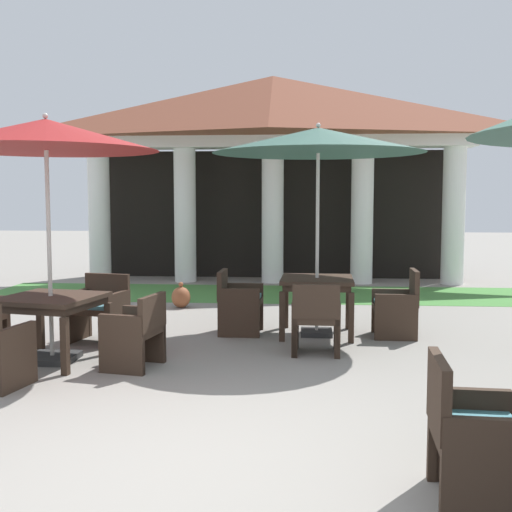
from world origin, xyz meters
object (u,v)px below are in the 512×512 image
patio_chair_mid_right_east (136,332)px  terracotta_urn (181,297)px  patio_umbrella_near_foreground (318,142)px  patio_chair_near_foreground_east (397,307)px  patio_table_near_foreground (317,285)px  patio_chair_near_foreground_south (316,320)px  patio_chair_mid_left_west (471,437)px  patio_chair_mid_right_north (99,310)px  patio_umbrella_mid_right (46,137)px  patio_chair_near_foreground_west (239,303)px  patio_table_mid_right (51,305)px

patio_chair_mid_right_east → terracotta_urn: size_ratio=1.85×
patio_umbrella_near_foreground → patio_chair_near_foreground_east: (1.04, -0.03, -2.13)m
patio_table_near_foreground → patio_umbrella_near_foreground: 1.86m
patio_chair_near_foreground_south → patio_chair_mid_left_west: size_ratio=0.97×
patio_umbrella_near_foreground → patio_chair_near_foreground_south: (-0.03, -1.03, -2.12)m
patio_chair_mid_right_north → terracotta_urn: 2.57m
patio_umbrella_near_foreground → patio_chair_mid_right_east: patio_umbrella_near_foreground is taller
patio_umbrella_near_foreground → patio_chair_mid_right_north: patio_umbrella_near_foreground is taller
patio_umbrella_mid_right → patio_chair_mid_right_east: (1.00, -0.20, -2.06)m
patio_table_near_foreground → patio_umbrella_mid_right: patio_umbrella_mid_right is taller
patio_umbrella_near_foreground → patio_chair_near_foreground_west: (-1.03, 0.03, -2.11)m
patio_table_near_foreground → patio_table_mid_right: 3.34m
patio_table_near_foreground → patio_umbrella_near_foreground: size_ratio=0.35×
patio_chair_near_foreground_west → patio_chair_mid_right_north: patio_chair_near_foreground_west is taller
patio_chair_near_foreground_west → patio_chair_mid_left_west: patio_chair_mid_left_west is taller
patio_chair_mid_left_west → patio_table_mid_right: 4.81m
patio_table_near_foreground → patio_chair_mid_right_east: size_ratio=1.21×
patio_table_near_foreground → patio_umbrella_near_foreground: (0.00, -0.00, 1.86)m
patio_chair_near_foreground_east → patio_chair_near_foreground_south: 1.47m
patio_chair_near_foreground_west → patio_chair_mid_left_west: size_ratio=0.97×
patio_chair_mid_left_west → patio_chair_near_foreground_west: bearing=-154.5°
patio_chair_near_foreground_south → patio_table_mid_right: bearing=-167.9°
patio_umbrella_near_foreground → patio_chair_mid_left_west: (0.82, -4.57, -2.12)m
patio_umbrella_mid_right → patio_umbrella_near_foreground: bearing=28.3°
terracotta_urn → patio_chair_near_foreground_west: bearing=-58.8°
patio_chair_mid_left_west → patio_umbrella_mid_right: (-3.76, 2.99, 2.05)m
patio_chair_near_foreground_east → patio_umbrella_mid_right: bearing=112.8°
patio_chair_near_foreground_east → terracotta_urn: size_ratio=2.06×
patio_umbrella_near_foreground → patio_table_mid_right: (-2.94, -1.58, -1.89)m
patio_table_near_foreground → patio_chair_mid_right_north: (-2.74, -0.58, -0.25)m
patio_chair_mid_right_north → patio_chair_near_foreground_south: bearing=-178.3°
patio_chair_mid_left_west → patio_table_mid_right: size_ratio=0.75×
patio_chair_mid_left_west → patio_chair_mid_right_north: (-3.56, 3.99, 0.00)m
patio_umbrella_near_foreground → patio_chair_near_foreground_west: 2.35m
patio_chair_near_foreground_west → patio_table_mid_right: patio_chair_near_foreground_west is taller
patio_table_mid_right → patio_chair_mid_right_north: size_ratio=1.39×
patio_chair_near_foreground_south → patio_table_mid_right: patio_chair_near_foreground_south is taller
patio_table_mid_right → patio_chair_mid_left_west: bearing=-38.5°
patio_chair_near_foreground_south → patio_chair_mid_right_north: (-2.71, 0.46, 0.01)m
patio_chair_near_foreground_west → patio_chair_mid_right_east: bearing=-25.1°
patio_table_near_foreground → patio_chair_mid_right_north: bearing=-168.1°
patio_umbrella_near_foreground → patio_table_mid_right: 3.83m
patio_umbrella_near_foreground → patio_umbrella_mid_right: bearing=-151.7°
patio_umbrella_near_foreground → terracotta_urn: 3.73m
patio_chair_mid_left_west → patio_chair_mid_right_east: 3.92m
patio_umbrella_near_foreground → patio_chair_mid_left_west: bearing=-79.8°
patio_chair_near_foreground_south → patio_chair_mid_right_east: bearing=-157.2°
patio_table_near_foreground → patio_umbrella_mid_right: size_ratio=0.35×
patio_chair_mid_left_west → terracotta_urn: size_ratio=2.03×
patio_umbrella_mid_right → patio_chair_mid_right_north: bearing=78.7°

